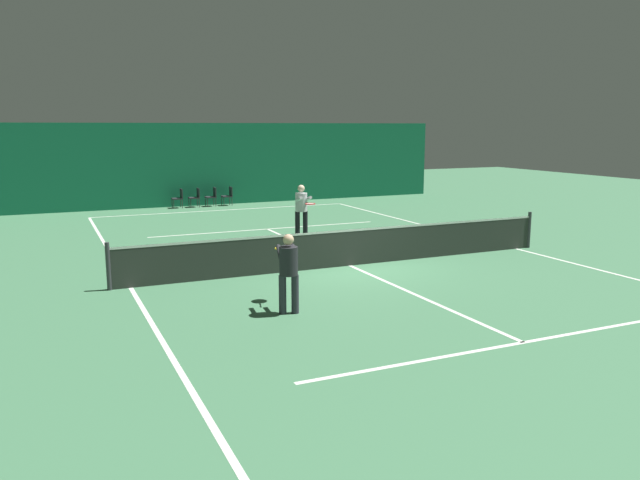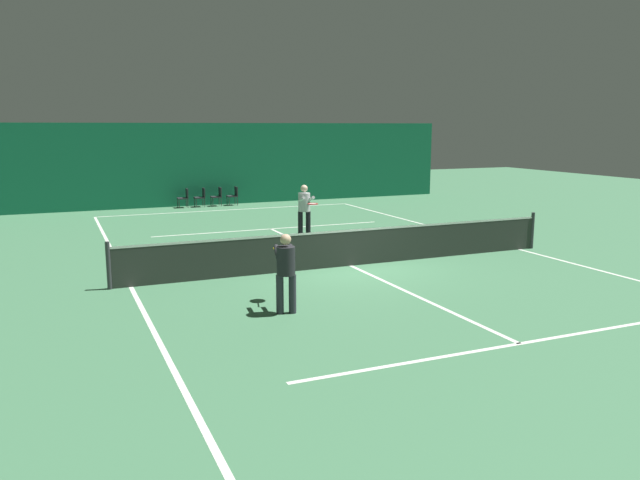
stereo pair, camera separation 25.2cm
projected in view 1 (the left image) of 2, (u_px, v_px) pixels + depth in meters
ground_plane at (350, 266)px, 16.16m from camera, size 60.00×60.00×0.00m
backdrop_curtain at (211, 164)px, 28.37m from camera, size 23.00×0.12×3.70m
court_line_baseline_far at (225, 210)px, 26.83m from camera, size 11.00×0.10×0.00m
court_line_service_far at (267, 229)px, 21.90m from camera, size 8.25×0.10×0.00m
court_line_service_near at (523, 342)px, 10.42m from camera, size 8.25×0.10×0.00m
court_line_sideline_left at (131, 288)px, 13.93m from camera, size 0.10×23.80×0.00m
court_line_sideline_right at (516, 249)px, 18.38m from camera, size 0.10×23.80×0.00m
court_line_centre at (350, 266)px, 16.16m from camera, size 0.10×12.80×0.00m
tennis_net at (350, 246)px, 16.06m from camera, size 12.00×0.10×1.07m
player_near at (288, 267)px, 11.92m from camera, size 0.65×1.34×1.56m
player_far at (302, 207)px, 20.23m from camera, size 0.52×1.39×1.69m
courtside_chair_0 at (179, 197)px, 27.47m from camera, size 0.44×0.44×0.84m
courtside_chair_1 at (196, 196)px, 27.77m from camera, size 0.44×0.44×0.84m
courtside_chair_2 at (212, 195)px, 28.07m from camera, size 0.44×0.44×0.84m
courtside_chair_3 at (228, 195)px, 28.38m from camera, size 0.44×0.44×0.84m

